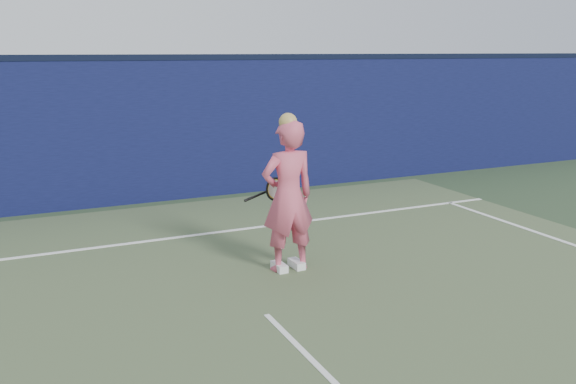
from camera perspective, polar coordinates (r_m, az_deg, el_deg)
name	(u,v)px	position (r m, az deg, el deg)	size (l,w,h in m)	color
ground	(310,359)	(5.59, 2.06, -15.37)	(80.00, 80.00, 0.00)	#2C4229
backstop_wall	(147,132)	(11.20, -13.02, 5.51)	(24.00, 0.40, 2.50)	#0B1034
wall_cap	(144,57)	(11.11, -13.37, 12.16)	(24.00, 0.42, 0.10)	black
player	(288,196)	(7.39, 0.00, -0.39)	(0.69, 0.46, 1.95)	#D2516C
racket	(273,190)	(7.78, -1.43, 0.21)	(0.58, 0.15, 0.31)	black
court_lines	(327,376)	(5.33, 3.71, -16.77)	(11.00, 12.04, 0.01)	white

